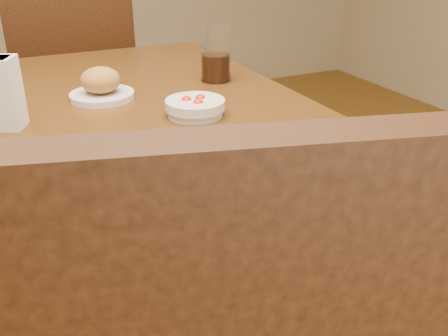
{
  "coord_description": "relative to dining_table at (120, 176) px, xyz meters",
  "views": [
    {
      "loc": [
        -0.2,
        -0.91,
        1.1
      ],
      "look_at": [
        0.06,
        -0.36,
        0.81
      ],
      "focal_mm": 40.0,
      "sensor_mm": 36.0,
      "label": 1
    }
  ],
  "objects": [
    {
      "name": "dining_table",
      "position": [
        0.0,
        0.0,
        0.0
      ],
      "size": [
        0.9,
        1.4,
        0.75
      ],
      "color": "#4C2F0D",
      "rests_on": "ground_plane"
    },
    {
      "name": "chair_far",
      "position": [
        0.08,
        1.05,
        -0.13
      ],
      "size": [
        0.46,
        0.47,
        0.99
      ],
      "rotation": [
        0.0,
        0.0,
        3.12
      ],
      "color": "#391D0B",
      "rests_on": "ground_plane"
    },
    {
      "name": "salad_plate",
      "position": [
        0.07,
        -0.38,
        0.13
      ],
      "size": [
        0.28,
        0.28,
        0.08
      ],
      "rotation": [
        0.0,
        0.0,
        -0.32
      ],
      "color": "silver",
      "rests_on": "dining_table"
    },
    {
      "name": "bread_plate",
      "position": [
        0.02,
        0.2,
        0.13
      ],
      "size": [
        0.14,
        0.14,
        0.07
      ],
      "color": "silver",
      "rests_on": "dining_table"
    },
    {
      "name": "tomato_bowl",
      "position": [
        0.17,
        0.01,
        0.12
      ],
      "size": [
        0.12,
        0.12,
        0.04
      ],
      "color": "silver",
      "rests_on": "dining_table"
    },
    {
      "name": "drinking_glass",
      "position": [
        0.32,
        0.23,
        0.16
      ],
      "size": [
        0.08,
        0.08,
        0.13
      ],
      "color": "silver",
      "rests_on": "dining_table"
    }
  ]
}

